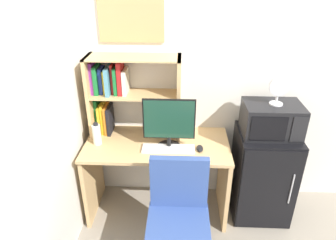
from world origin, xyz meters
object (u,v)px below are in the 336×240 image
water_bottle (97,134)px  wall_corkboard (131,16)px  mini_fridge (262,174)px  microwave (272,119)px  hutch_bookshelf (121,92)px  monitor (169,123)px  desk_fan (279,89)px  computer_mouse (200,148)px  desk_chair (178,227)px  keyboard (168,149)px

water_bottle → wall_corkboard: 1.05m
mini_fridge → microwave: 0.58m
hutch_bookshelf → wall_corkboard: wall_corkboard is taller
monitor → desk_fan: bearing=5.7°
computer_mouse → mini_fridge: bearing=11.5°
microwave → desk_chair: size_ratio=0.52×
computer_mouse → desk_fan: (0.62, 0.12, 0.50)m
hutch_bookshelf → mini_fridge: (1.31, -0.16, -0.75)m
mini_fridge → keyboard: bearing=-171.3°
wall_corkboard → microwave: bearing=-12.9°
mini_fridge → wall_corkboard: bearing=167.0°
water_bottle → wall_corkboard: size_ratio=0.37×
mini_fridge → desk_chair: (-0.78, -0.64, -0.04)m
computer_mouse → desk_fan: bearing=11.0°
desk_fan → wall_corkboard: bearing=167.0°
desk_chair → wall_corkboard: (-0.43, 0.92, 1.41)m
hutch_bookshelf → keyboard: 0.67m
microwave → desk_fan: desk_fan is taller
monitor → desk_chair: monitor is taller
mini_fridge → desk_chair: bearing=-140.5°
water_bottle → microwave: size_ratio=0.43×
keyboard → desk_fan: (0.89, 0.13, 0.51)m
water_bottle → keyboard: bearing=-6.7°
microwave → wall_corkboard: (-1.21, 0.28, 0.80)m
water_bottle → mini_fridge: (1.51, 0.06, -0.43)m
computer_mouse → desk_fan: desk_fan is taller
monitor → water_bottle: 0.65m
monitor → keyboard: size_ratio=1.01×
monitor → mini_fridge: bearing=5.9°
desk_fan → wall_corkboard: (-1.22, 0.28, 0.52)m
water_bottle → desk_chair: size_ratio=0.22×
mini_fridge → desk_fan: 0.85m
microwave → desk_fan: bearing=-21.4°
monitor → mini_fridge: size_ratio=0.52×
hutch_bookshelf → monitor: size_ratio=1.79×
desk_chair → wall_corkboard: wall_corkboard is taller
computer_mouse → water_bottle: 0.91m
microwave → desk_chair: microwave is taller
hutch_bookshelf → wall_corkboard: bearing=47.4°
keyboard → mini_fridge: bearing=8.7°
water_bottle → wall_corkboard: bearing=48.3°
hutch_bookshelf → computer_mouse: bearing=-22.1°
monitor → keyboard: 0.24m
monitor → desk_chair: (0.09, -0.55, -0.61)m
desk_chair → wall_corkboard: 1.74m
desk_fan → microwave: bearing=158.6°
keyboard → desk_fan: 1.04m
microwave → desk_fan: 0.28m
monitor → wall_corkboard: size_ratio=0.82×
microwave → hutch_bookshelf: bearing=173.0°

